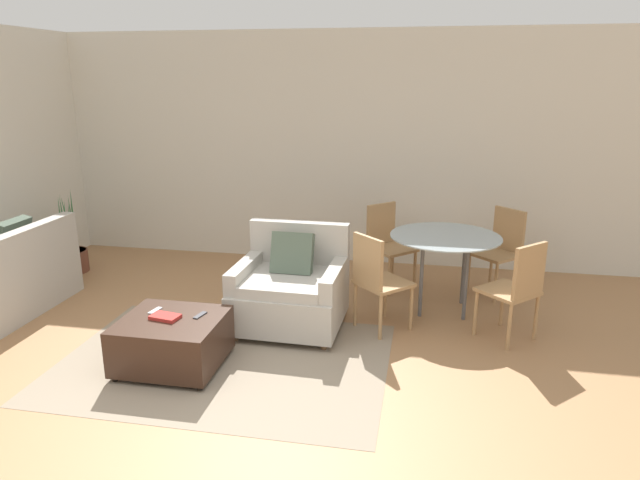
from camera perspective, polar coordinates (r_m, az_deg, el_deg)
ground_plane at (r=3.95m, az=-12.14°, el=-18.61°), size 20.00×20.00×0.00m
wall_back at (r=6.97m, az=-0.61°, el=9.07°), size 12.00×0.06×2.75m
area_rug at (r=4.79m, az=-9.54°, el=-11.85°), size 2.62×1.87×0.01m
armchair at (r=5.23m, az=-2.93°, el=-4.98°), size 0.97×0.91×0.91m
ottoman at (r=4.71m, az=-14.54°, el=-9.67°), size 0.78×0.71×0.41m
book_stack at (r=4.64m, az=-15.22°, el=-7.43°), size 0.24×0.17×0.03m
tv_remote_primary at (r=4.80m, az=-16.16°, el=-6.79°), size 0.07×0.14×0.01m
tv_remote_secondary at (r=4.63m, az=-11.90°, el=-7.37°), size 0.07×0.15×0.01m
potted_plant at (r=7.30m, az=-23.60°, el=-1.20°), size 0.36×0.36×1.00m
dining_table at (r=5.60m, az=12.39°, el=-0.47°), size 1.06×1.06×0.76m
dining_chair_near_left at (r=5.09m, az=5.65°, el=-3.63°), size 0.59×0.59×0.90m
dining_chair_near_right at (r=5.13m, az=19.13°, el=-4.30°), size 0.59×0.59×0.90m
dining_chair_far_left at (r=6.22m, az=6.68°, el=0.03°), size 0.59×0.59×0.90m
dining_chair_far_right at (r=6.26m, az=17.67°, el=-0.53°), size 0.59×0.59×0.90m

